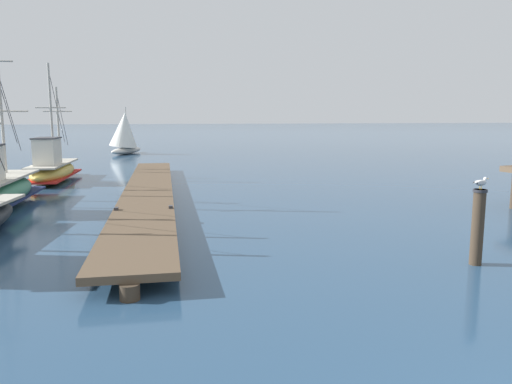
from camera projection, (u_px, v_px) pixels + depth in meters
floating_dock at (148, 191)px, 18.87m from camera, size 2.53×21.39×0.53m
fishing_boat_1 at (52, 168)px, 24.34m from camera, size 1.99×6.59×5.78m
mooring_piling at (478, 226)px, 10.63m from camera, size 0.30×0.30×1.67m
perched_seagull at (481, 182)px, 10.49m from camera, size 0.38×0.17×0.27m
distant_sailboat at (125, 133)px, 41.51m from camera, size 3.35×4.61×3.95m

